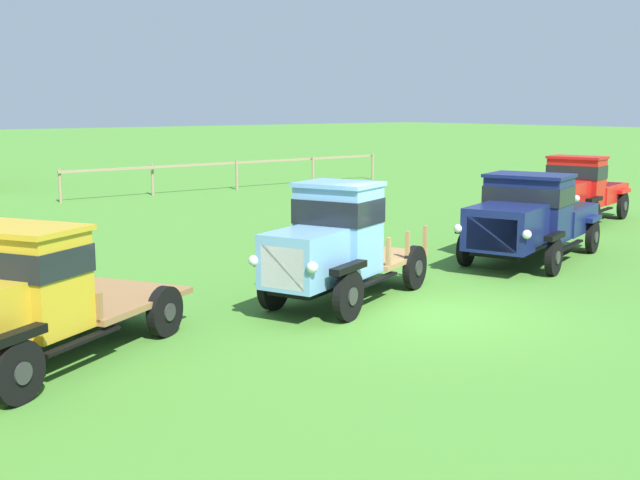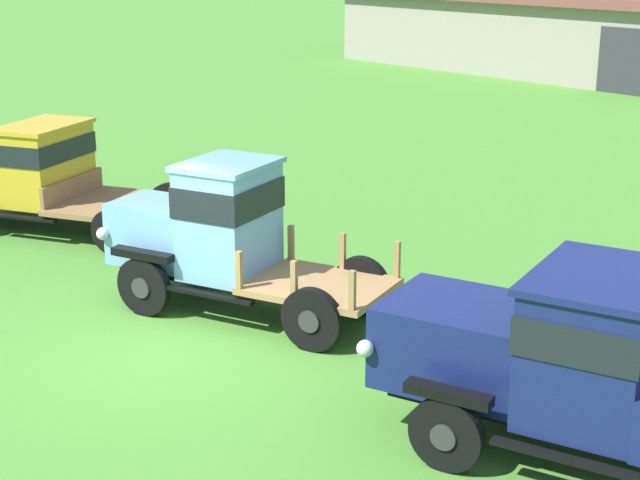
{
  "view_description": "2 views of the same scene",
  "coord_description": "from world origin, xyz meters",
  "px_view_note": "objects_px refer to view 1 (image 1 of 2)",
  "views": [
    {
      "loc": [
        -10.45,
        -9.8,
        3.77
      ],
      "look_at": [
        -0.14,
        2.97,
        1.0
      ],
      "focal_mm": 45.0,
      "sensor_mm": 36.0,
      "label": 1
    },
    {
      "loc": [
        10.78,
        -6.63,
        5.48
      ],
      "look_at": [
        -0.14,
        2.97,
        1.0
      ],
      "focal_mm": 55.0,
      "sensor_mm": 36.0,
      "label": 2
    }
  ],
  "objects_px": {
    "vintage_truck_back_of_row": "(579,189)",
    "vintage_truck_midrow_center": "(333,242)",
    "vintage_truck_far_side": "(530,216)",
    "vintage_truck_second_in_line": "(5,298)"
  },
  "relations": [
    {
      "from": "vintage_truck_second_in_line",
      "to": "vintage_truck_far_side",
      "type": "distance_m",
      "value": 12.64
    },
    {
      "from": "vintage_truck_far_side",
      "to": "vintage_truck_back_of_row",
      "type": "distance_m",
      "value": 7.28
    },
    {
      "from": "vintage_truck_midrow_center",
      "to": "vintage_truck_back_of_row",
      "type": "relative_size",
      "value": 0.95
    },
    {
      "from": "vintage_truck_far_side",
      "to": "vintage_truck_midrow_center",
      "type": "bearing_deg",
      "value": -176.52
    },
    {
      "from": "vintage_truck_second_in_line",
      "to": "vintage_truck_back_of_row",
      "type": "relative_size",
      "value": 1.11
    },
    {
      "from": "vintage_truck_second_in_line",
      "to": "vintage_truck_back_of_row",
      "type": "height_order",
      "value": "vintage_truck_back_of_row"
    },
    {
      "from": "vintage_truck_back_of_row",
      "to": "vintage_truck_midrow_center",
      "type": "bearing_deg",
      "value": -165.52
    },
    {
      "from": "vintage_truck_far_side",
      "to": "vintage_truck_back_of_row",
      "type": "relative_size",
      "value": 1.11
    },
    {
      "from": "vintage_truck_midrow_center",
      "to": "vintage_truck_far_side",
      "type": "xyz_separation_m",
      "value": [
        6.55,
        0.4,
        -0.12
      ]
    },
    {
      "from": "vintage_truck_second_in_line",
      "to": "vintage_truck_midrow_center",
      "type": "height_order",
      "value": "vintage_truck_midrow_center"
    }
  ]
}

